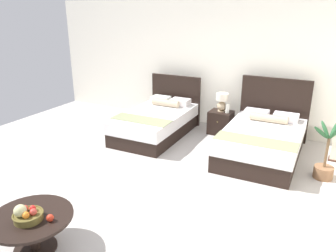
% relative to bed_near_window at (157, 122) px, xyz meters
% --- Properties ---
extents(ground_plane, '(9.36, 9.87, 0.02)m').
position_rel_bed_near_window_xyz_m(ground_plane, '(1.14, -1.84, -0.31)').
color(ground_plane, '#B7B0AA').
extents(wall_back, '(9.36, 0.12, 2.81)m').
position_rel_bed_near_window_xyz_m(wall_back, '(1.14, 1.30, 1.10)').
color(wall_back, white).
rests_on(wall_back, ground).
extents(bed_near_window, '(1.28, 2.14, 1.14)m').
position_rel_bed_near_window_xyz_m(bed_near_window, '(0.00, 0.00, 0.00)').
color(bed_near_window, black).
rests_on(bed_near_window, ground).
extents(bed_near_corner, '(1.44, 2.20, 1.30)m').
position_rel_bed_near_window_xyz_m(bed_near_corner, '(2.28, 0.01, 0.00)').
color(bed_near_corner, black).
rests_on(bed_near_corner, ground).
extents(nightstand, '(0.49, 0.43, 0.51)m').
position_rel_bed_near_window_xyz_m(nightstand, '(1.20, 0.73, -0.05)').
color(nightstand, black).
rests_on(nightstand, ground).
extents(table_lamp, '(0.26, 0.26, 0.40)m').
position_rel_bed_near_window_xyz_m(table_lamp, '(1.20, 0.75, 0.43)').
color(table_lamp, tan).
rests_on(table_lamp, nightstand).
extents(vase, '(0.08, 0.08, 0.21)m').
position_rel_bed_near_window_xyz_m(vase, '(1.35, 0.69, 0.31)').
color(vase, silver).
rests_on(vase, nightstand).
extents(coffee_table, '(0.93, 0.93, 0.45)m').
position_rel_bed_near_window_xyz_m(coffee_table, '(0.60, -3.87, 0.04)').
color(coffee_table, black).
rests_on(coffee_table, ground).
extents(fruit_bowl, '(0.33, 0.33, 0.21)m').
position_rel_bed_near_window_xyz_m(fruit_bowl, '(0.63, -3.93, 0.22)').
color(fruit_bowl, brown).
rests_on(fruit_bowl, coffee_table).
extents(loose_apple, '(0.08, 0.08, 0.08)m').
position_rel_bed_near_window_xyz_m(loose_apple, '(0.86, -3.83, 0.19)').
color(loose_apple, red).
rests_on(loose_apple, coffee_table).
extents(potted_palm, '(0.45, 0.49, 0.98)m').
position_rel_bed_near_window_xyz_m(potted_palm, '(3.39, -0.42, -0.02)').
color(potted_palm, brown).
rests_on(potted_palm, ground).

